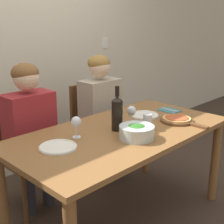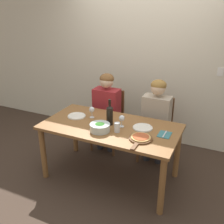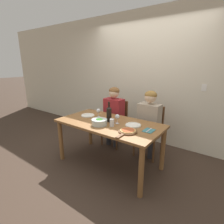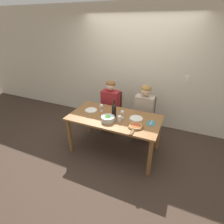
{
  "view_description": "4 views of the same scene",
  "coord_description": "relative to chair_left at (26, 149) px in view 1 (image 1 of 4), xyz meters",
  "views": [
    {
      "loc": [
        -1.58,
        -1.45,
        1.53
      ],
      "look_at": [
        0.0,
        0.1,
        0.87
      ],
      "focal_mm": 50.0,
      "sensor_mm": 36.0,
      "label": 1
    },
    {
      "loc": [
        1.25,
        -2.63,
        2.15
      ],
      "look_at": [
        -0.0,
        0.05,
        0.91
      ],
      "focal_mm": 42.0,
      "sensor_mm": 36.0,
      "label": 2
    },
    {
      "loc": [
        1.6,
        -2.11,
        1.67
      ],
      "look_at": [
        -0.06,
        0.17,
        0.87
      ],
      "focal_mm": 28.0,
      "sensor_mm": 36.0,
      "label": 3
    },
    {
      "loc": [
        1.08,
        -2.6,
        2.31
      ],
      "look_at": [
        -0.05,
        -0.0,
        0.84
      ],
      "focal_mm": 28.0,
      "sensor_mm": 36.0,
      "label": 4
    }
  ],
  "objects": [
    {
      "name": "back_wall",
      "position": [
        0.37,
        0.58,
        0.86
      ],
      "size": [
        10.0,
        0.06,
        2.7
      ],
      "color": "beige",
      "rests_on": "ground"
    },
    {
      "name": "wine_glass_left",
      "position": [
        0.04,
        -0.62,
        0.37
      ],
      "size": [
        0.07,
        0.07,
        0.15
      ],
      "color": "silver",
      "rests_on": "dining_table"
    },
    {
      "name": "ground_plane",
      "position": [
        0.37,
        -0.74,
        -0.49
      ],
      "size": [
        40.0,
        40.0,
        0.0
      ],
      "primitive_type": "plane",
      "color": "#3D2D23"
    },
    {
      "name": "water_tumbler",
      "position": [
        0.51,
        -0.87,
        0.32
      ],
      "size": [
        0.07,
        0.07,
        0.12
      ],
      "color": "silver",
      "rests_on": "dining_table"
    },
    {
      "name": "chair_right",
      "position": [
        0.77,
        0.0,
        0.0
      ],
      "size": [
        0.42,
        0.42,
        0.92
      ],
      "color": "brown",
      "rests_on": "ground"
    },
    {
      "name": "broccoli_bowl",
      "position": [
        0.32,
        -0.93,
        0.31
      ],
      "size": [
        0.24,
        0.24,
        0.1
      ],
      "color": "silver",
      "rests_on": "dining_table"
    },
    {
      "name": "dining_table",
      "position": [
        0.37,
        -0.74,
        0.16
      ],
      "size": [
        1.68,
        0.87,
        0.75
      ],
      "color": "brown",
      "rests_on": "ground"
    },
    {
      "name": "chair_left",
      "position": [
        0.0,
        0.0,
        0.0
      ],
      "size": [
        0.42,
        0.42,
        0.92
      ],
      "color": "brown",
      "rests_on": "ground"
    },
    {
      "name": "person_man",
      "position": [
        0.77,
        -0.11,
        0.24
      ],
      "size": [
        0.47,
        0.51,
        1.21
      ],
      "color": "#28282D",
      "rests_on": "ground"
    },
    {
      "name": "wine_bottle",
      "position": [
        0.35,
        -0.72,
        0.39
      ],
      "size": [
        0.08,
        0.08,
        0.33
      ],
      "color": "black",
      "rests_on": "dining_table"
    },
    {
      "name": "dinner_plate_left",
      "position": [
        -0.16,
        -0.68,
        0.27
      ],
      "size": [
        0.24,
        0.24,
        0.02
      ],
      "color": "silver",
      "rests_on": "dining_table"
    },
    {
      "name": "dinner_plate_right",
      "position": [
        0.75,
        -0.65,
        0.27
      ],
      "size": [
        0.24,
        0.24,
        0.02
      ],
      "color": "silver",
      "rests_on": "dining_table"
    },
    {
      "name": "fork_on_napkin",
      "position": [
        1.04,
        -0.7,
        0.26
      ],
      "size": [
        0.14,
        0.18,
        0.01
      ],
      "color": "#387075",
      "rests_on": "dining_table"
    },
    {
      "name": "person_woman",
      "position": [
        -0.0,
        -0.11,
        0.24
      ],
      "size": [
        0.47,
        0.51,
        1.21
      ],
      "color": "#28282D",
      "rests_on": "ground"
    },
    {
      "name": "wine_glass_right",
      "position": [
        0.51,
        -0.71,
        0.37
      ],
      "size": [
        0.07,
        0.07,
        0.15
      ],
      "color": "silver",
      "rests_on": "dining_table"
    },
    {
      "name": "pizza_on_board",
      "position": [
        0.82,
        -0.93,
        0.28
      ],
      "size": [
        0.26,
        0.4,
        0.04
      ],
      "color": "brown",
      "rests_on": "dining_table"
    }
  ]
}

